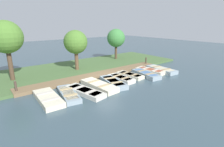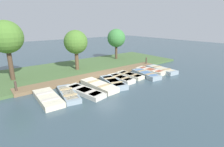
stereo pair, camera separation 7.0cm
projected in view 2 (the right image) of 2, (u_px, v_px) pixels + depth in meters
name	position (u px, v px, depth m)	size (l,w,h in m)	color
ground_plane	(107.00, 80.00, 15.90)	(80.00, 80.00, 0.00)	#384C56
shore_bank	(81.00, 68.00, 19.64)	(8.00, 24.00, 0.22)	#476638
dock_walkway	(98.00, 75.00, 17.03)	(1.38, 14.88, 0.26)	brown
rowboat_0	(48.00, 98.00, 11.67)	(3.34, 1.38, 0.38)	beige
rowboat_1	(68.00, 94.00, 12.45)	(3.41, 1.61, 0.33)	#8C9EA8
rowboat_2	(85.00, 91.00, 12.87)	(3.62, 1.71, 0.34)	beige
rowboat_3	(99.00, 85.00, 13.96)	(3.65, 1.41, 0.42)	beige
rowboat_4	(113.00, 82.00, 14.72)	(3.44, 1.73, 0.40)	#8C9EA8
rowboat_5	(121.00, 79.00, 15.71)	(2.72, 1.12, 0.38)	beige
rowboat_6	(130.00, 75.00, 16.75)	(2.82, 1.32, 0.34)	beige
rowboat_7	(146.00, 74.00, 17.02)	(3.44, 1.65, 0.42)	#8C9EA8
rowboat_8	(150.00, 71.00, 18.15)	(3.13, 1.54, 0.41)	beige
rowboat_9	(161.00, 70.00, 18.63)	(3.54, 1.56, 0.40)	#8C9EA8
mooring_post_near	(16.00, 87.00, 12.68)	(0.17, 0.17, 1.03)	#47382D
mooring_post_far	(146.00, 61.00, 21.05)	(0.17, 0.17, 1.03)	#47382D
park_tree_far_left	(6.00, 38.00, 14.31)	(2.70, 2.70, 5.26)	#4C3828
park_tree_left	(76.00, 42.00, 17.86)	(2.42, 2.42, 4.33)	brown
park_tree_center	(116.00, 38.00, 23.35)	(2.41, 2.41, 4.23)	#4C3828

